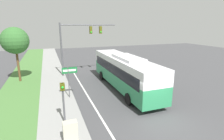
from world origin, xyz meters
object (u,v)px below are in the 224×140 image
bus (124,70)px  pedestrian_signal (63,97)px  signal_gantry (79,38)px  street_sign (69,76)px  utility_cabinet (70,132)px

bus → pedestrian_signal: size_ratio=4.17×
bus → pedestrian_signal: bus is taller
pedestrian_signal → signal_gantry: bearing=74.8°
bus → street_sign: 5.34m
bus → utility_cabinet: (-6.06, -6.78, -1.16)m
pedestrian_signal → utility_cabinet: size_ratio=2.31×
bus → utility_cabinet: size_ratio=9.64×
street_sign → bus: bearing=7.4°
signal_gantry → street_sign: 7.87m
utility_cabinet → bus: bearing=48.2°
signal_gantry → street_sign: bearing=-107.0°
pedestrian_signal → street_sign: street_sign is taller
signal_gantry → pedestrian_signal: bearing=-105.2°
signal_gantry → street_sign: (-2.16, -7.09, -2.64)m
bus → street_sign: size_ratio=4.11×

